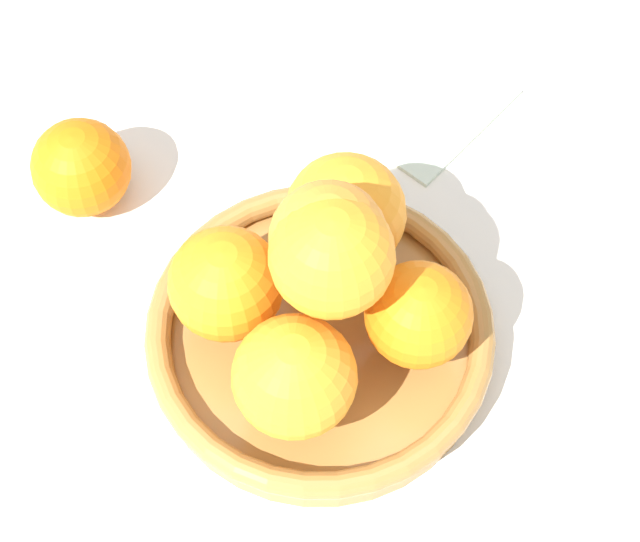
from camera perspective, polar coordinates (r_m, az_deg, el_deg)
The scene contains 5 objects.
ground_plane at distance 0.75m, azimuth 0.00°, elevation -4.19°, with size 4.00×4.00×0.00m, color silver.
fruit_bowl at distance 0.73m, azimuth 0.00°, elevation -3.51°, with size 0.24×0.24×0.04m.
orange_pile at distance 0.67m, azimuth 0.02°, elevation -0.39°, with size 0.17×0.18×0.14m.
stray_orange at distance 0.80m, azimuth -12.61°, elevation 5.41°, with size 0.07×0.07×0.07m, color orange.
napkin_folded at distance 0.87m, azimuth 5.04°, elevation 9.30°, with size 0.12×0.12×0.01m, color silver.
Camera 1 is at (0.26, -0.21, 0.67)m, focal length 60.00 mm.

